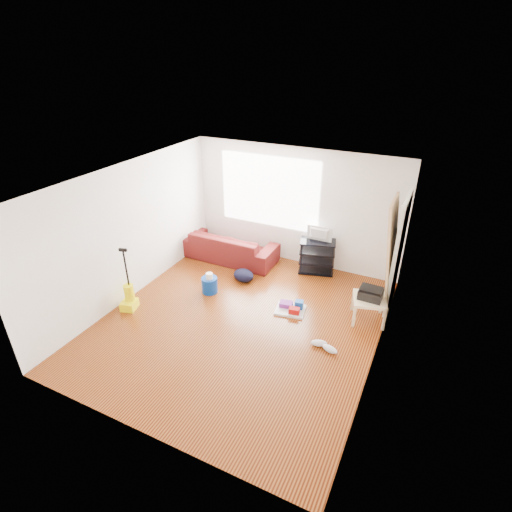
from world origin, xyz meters
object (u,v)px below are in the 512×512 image
at_px(sofa, 230,258).
at_px(vacuum, 129,298).
at_px(tv_stand, 317,256).
at_px(backpack, 244,280).
at_px(side_table, 369,302).
at_px(bucket, 210,292).
at_px(cleaning_tray, 291,308).

bearing_deg(sofa, vacuum, 74.04).
bearing_deg(tv_stand, sofa, 173.05).
height_order(backpack, vacuum, vacuum).
height_order(side_table, bucket, side_table).
relative_size(sofa, bucket, 6.86).
bearing_deg(sofa, tv_stand, -172.00).
relative_size(tv_stand, bucket, 2.59).
xyz_separation_m(bucket, backpack, (0.40, 0.66, 0.00)).
height_order(bucket, cleaning_tray, cleaning_tray).
bearing_deg(bucket, backpack, 58.89).
xyz_separation_m(tv_stand, cleaning_tray, (0.05, -1.53, -0.31)).
relative_size(sofa, cleaning_tray, 3.61).
distance_m(cleaning_tray, vacuum, 2.93).
bearing_deg(vacuum, backpack, 35.27).
xyz_separation_m(cleaning_tray, vacuum, (-2.67, -1.19, 0.16)).
bearing_deg(cleaning_tray, bucket, -176.46).
bearing_deg(side_table, cleaning_tray, -165.21).
distance_m(tv_stand, backpack, 1.60).
bearing_deg(bucket, side_table, 8.53).
bearing_deg(side_table, tv_stand, 137.98).
relative_size(side_table, bucket, 2.16).
height_order(tv_stand, vacuum, vacuum).
height_order(cleaning_tray, vacuum, vacuum).
bearing_deg(side_table, backpack, 175.09).
bearing_deg(vacuum, sofa, 58.37).
xyz_separation_m(cleaning_tray, backpack, (-1.26, 0.56, -0.06)).
xyz_separation_m(tv_stand, side_table, (1.33, -1.20, 0.00)).
distance_m(tv_stand, bucket, 2.32).
xyz_separation_m(side_table, bucket, (-2.93, -0.44, -0.37)).
height_order(sofa, cleaning_tray, sofa).
distance_m(side_table, cleaning_tray, 1.36).
bearing_deg(vacuum, side_table, 5.46).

